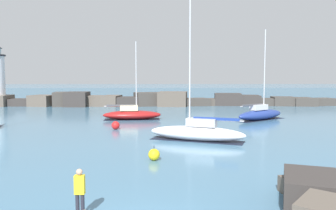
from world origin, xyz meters
TOP-DOWN VIEW (x-y plane):
  - open_sea_beyond at (0.00, 110.34)m, footprint 400.00×116.00m
  - breakwater_jetty at (-0.58, 50.29)m, footprint 65.44×7.23m
  - sailboat_moored_0 at (3.80, 15.90)m, footprint 7.93×4.53m
  - sailboat_moored_3 at (13.00, 28.89)m, footprint 7.37×6.02m
  - sailboat_moored_4 at (-2.54, 29.77)m, footprint 7.20×2.87m
  - mooring_buoy_orange_near at (-3.49, 21.98)m, footprint 0.80×0.80m
  - mooring_buoy_far_side at (0.43, 9.61)m, footprint 0.71×0.71m
  - person_on_rocks at (-2.11, 1.50)m, footprint 0.36×0.23m

SIDE VIEW (x-z plane):
  - open_sea_beyond at x=0.00m, z-range 0.00..0.01m
  - mooring_buoy_far_side at x=0.43m, z-range -0.10..0.81m
  - mooring_buoy_orange_near at x=-3.49m, z-range -0.10..0.90m
  - sailboat_moored_4 at x=-2.54m, z-range -4.06..5.34m
  - sailboat_moored_0 at x=3.80m, z-range -4.85..6.25m
  - sailboat_moored_3 at x=13.00m, z-range -4.68..6.13m
  - person_on_rocks at x=-2.11m, z-range 0.11..1.88m
  - breakwater_jetty at x=-0.58m, z-range -0.28..2.29m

